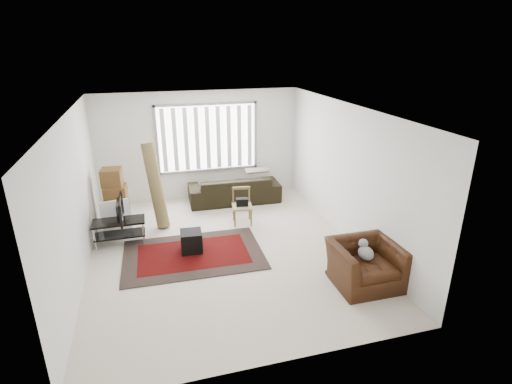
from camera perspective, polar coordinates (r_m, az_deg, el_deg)
The scene contains 11 objects.
room at distance 7.62m, azimuth -5.28°, elevation 5.15°, with size 6.00×6.02×2.71m.
persian_rug at distance 7.75m, azimuth -8.92°, elevation -8.79°, with size 2.63×1.79×0.02m.
tv_stand at distance 8.35m, azimuth -18.96°, elevation -4.76°, with size 1.00×0.45×0.50m.
tv at distance 8.21m, azimuth -19.26°, elevation -2.41°, with size 0.81×0.10×0.46m, color black.
subwoofer at distance 7.77m, azimuth -9.21°, elevation -6.96°, with size 0.40×0.40×0.40m, color black.
moving_boxes at distance 9.25m, azimuth -19.43°, elevation -0.84°, with size 0.55×0.52×1.25m.
white_flatpack at distance 8.77m, azimuth -19.30°, elevation -3.50°, with size 0.58×0.08×0.74m, color silver.
rolled_rug at distance 8.77m, azimuth -14.16°, elevation 0.92°, with size 0.27×0.27×1.82m, color brown.
sofa at distance 9.97m, azimuth -3.14°, elevation 1.00°, with size 2.25×0.97×0.86m, color black.
side_chair at distance 8.77m, azimuth -2.01°, elevation -1.78°, with size 0.48×0.48×0.79m.
armchair at distance 6.88m, azimuth 15.53°, elevation -9.50°, with size 1.13×0.98×0.83m.
Camera 1 is at (-1.27, -6.72, 3.80)m, focal length 28.00 mm.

